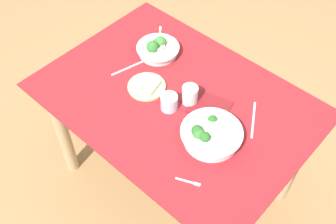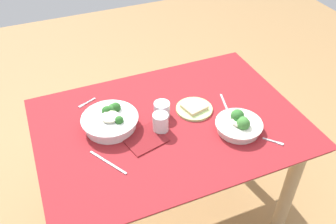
# 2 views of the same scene
# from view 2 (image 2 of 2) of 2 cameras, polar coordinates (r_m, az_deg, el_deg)

# --- Properties ---
(ground_plane) EXTENTS (6.00, 6.00, 0.00)m
(ground_plane) POSITION_cam_2_polar(r_m,az_deg,el_deg) (2.30, 0.22, -15.64)
(ground_plane) COLOR #9E7547
(dining_table) EXTENTS (1.26, 0.90, 0.74)m
(dining_table) POSITION_cam_2_polar(r_m,az_deg,el_deg) (1.83, 0.27, -4.59)
(dining_table) COLOR maroon
(dining_table) RESTS_ON ground_plane
(broccoli_bowl_far) EXTENTS (0.27, 0.27, 0.10)m
(broccoli_bowl_far) POSITION_cam_2_polar(r_m,az_deg,el_deg) (1.72, -8.99, -1.36)
(broccoli_bowl_far) COLOR white
(broccoli_bowl_far) RESTS_ON dining_table
(broccoli_bowl_near) EXTENTS (0.22, 0.22, 0.09)m
(broccoli_bowl_near) POSITION_cam_2_polar(r_m,az_deg,el_deg) (1.71, 11.08, -1.95)
(broccoli_bowl_near) COLOR silver
(broccoli_bowl_near) RESTS_ON dining_table
(bread_side_plate) EXTENTS (0.18, 0.18, 0.03)m
(bread_side_plate) POSITION_cam_2_polar(r_m,az_deg,el_deg) (1.81, 4.13, 0.58)
(bread_side_plate) COLOR #B7D684
(bread_side_plate) RESTS_ON dining_table
(water_glass_center) EXTENTS (0.07, 0.07, 0.09)m
(water_glass_center) POSITION_cam_2_polar(r_m,az_deg,el_deg) (1.67, -1.18, -1.64)
(water_glass_center) COLOR silver
(water_glass_center) RESTS_ON dining_table
(water_glass_side) EXTENTS (0.08, 0.08, 0.08)m
(water_glass_side) POSITION_cam_2_polar(r_m,az_deg,el_deg) (1.76, -0.96, 0.40)
(water_glass_side) COLOR silver
(water_glass_side) RESTS_ON dining_table
(fork_by_far_bowl) EXTENTS (0.10, 0.05, 0.00)m
(fork_by_far_bowl) POSITION_cam_2_polar(r_m,az_deg,el_deg) (1.90, -12.69, 1.37)
(fork_by_far_bowl) COLOR #B7B7BC
(fork_by_far_bowl) RESTS_ON dining_table
(fork_by_near_bowl) EXTENTS (0.07, 0.08, 0.00)m
(fork_by_near_bowl) POSITION_cam_2_polar(r_m,az_deg,el_deg) (1.71, 16.30, -4.49)
(fork_by_near_bowl) COLOR #B7B7BC
(fork_by_near_bowl) RESTS_ON dining_table
(table_knife_left) EXTENTS (0.06, 0.20, 0.00)m
(table_knife_left) POSITION_cam_2_polar(r_m,az_deg,el_deg) (1.85, 9.03, 0.87)
(table_knife_left) COLOR #B7B7BC
(table_knife_left) RESTS_ON dining_table
(table_knife_right) EXTENTS (0.12, 0.19, 0.00)m
(table_knife_right) POSITION_cam_2_polar(r_m,az_deg,el_deg) (1.58, -9.39, -7.80)
(table_knife_right) COLOR #B7B7BC
(table_knife_right) RESTS_ON dining_table
(napkin_folded_upper) EXTENTS (0.21, 0.19, 0.01)m
(napkin_folded_upper) POSITION_cam_2_polar(r_m,az_deg,el_deg) (1.66, -3.71, -4.23)
(napkin_folded_upper) COLOR maroon
(napkin_folded_upper) RESTS_ON dining_table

